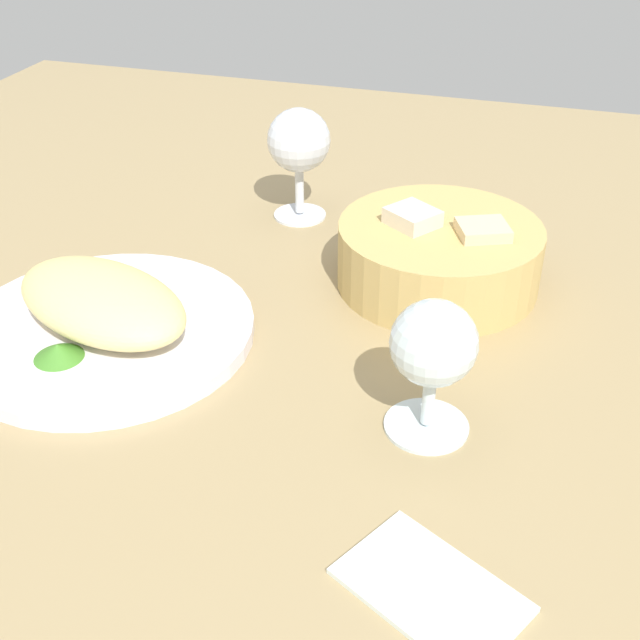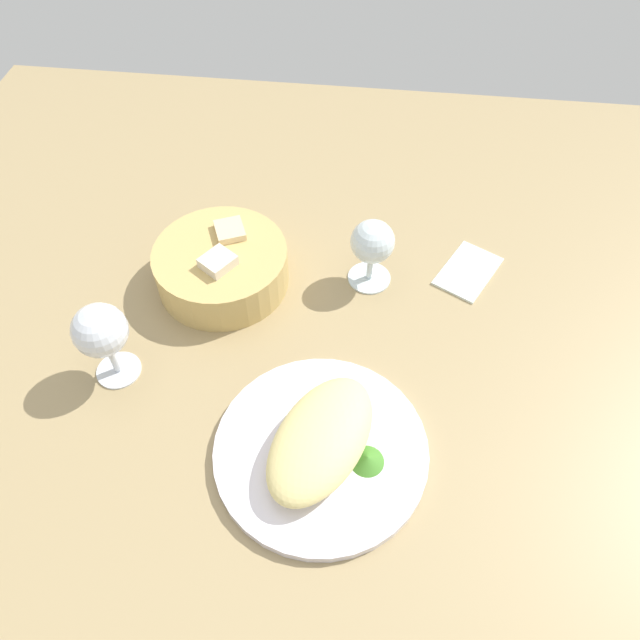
{
  "view_description": "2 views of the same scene",
  "coord_description": "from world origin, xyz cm",
  "px_view_note": "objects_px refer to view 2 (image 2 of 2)",
  "views": [
    {
      "loc": [
        22.6,
        -59.85,
        40.99
      ],
      "look_at": [
        5.94,
        -5.22,
        4.02
      ],
      "focal_mm": 45.69,
      "sensor_mm": 36.0,
      "label": 1
    },
    {
      "loc": [
        -45.88,
        -11.27,
        68.42
      ],
      "look_at": [
        4.27,
        -5.3,
        4.06
      ],
      "focal_mm": 33.61,
      "sensor_mm": 36.0,
      "label": 2
    }
  ],
  "objects_px": {
    "folded_napkin": "(468,270)",
    "bread_basket": "(222,266)",
    "plate": "(321,450)",
    "wine_glass_far": "(101,333)",
    "wine_glass_near": "(372,245)"
  },
  "relations": [
    {
      "from": "folded_napkin",
      "to": "bread_basket",
      "type": "bearing_deg",
      "value": -52.16
    },
    {
      "from": "bread_basket",
      "to": "folded_napkin",
      "type": "bearing_deg",
      "value": -80.46
    },
    {
      "from": "folded_napkin",
      "to": "plate",
      "type": "bearing_deg",
      "value": -1.86
    },
    {
      "from": "plate",
      "to": "wine_glass_far",
      "type": "xyz_separation_m",
      "value": [
        0.09,
        0.29,
        0.08
      ]
    },
    {
      "from": "wine_glass_near",
      "to": "folded_napkin",
      "type": "xyz_separation_m",
      "value": [
        0.03,
        -0.15,
        -0.07
      ]
    },
    {
      "from": "plate",
      "to": "wine_glass_near",
      "type": "bearing_deg",
      "value": -7.57
    },
    {
      "from": "wine_glass_far",
      "to": "wine_glass_near",
      "type": "bearing_deg",
      "value": -57.34
    },
    {
      "from": "bread_basket",
      "to": "folded_napkin",
      "type": "xyz_separation_m",
      "value": [
        0.06,
        -0.37,
        -0.03
      ]
    },
    {
      "from": "plate",
      "to": "wine_glass_far",
      "type": "relative_size",
      "value": 2.08
    },
    {
      "from": "bread_basket",
      "to": "folded_napkin",
      "type": "height_order",
      "value": "bread_basket"
    },
    {
      "from": "bread_basket",
      "to": "wine_glass_far",
      "type": "distance_m",
      "value": 0.21
    },
    {
      "from": "bread_basket",
      "to": "wine_glass_far",
      "type": "height_order",
      "value": "wine_glass_far"
    },
    {
      "from": "plate",
      "to": "wine_glass_near",
      "type": "relative_size",
      "value": 2.37
    },
    {
      "from": "bread_basket",
      "to": "wine_glass_near",
      "type": "distance_m",
      "value": 0.22
    },
    {
      "from": "plate",
      "to": "wine_glass_near",
      "type": "height_order",
      "value": "wine_glass_near"
    }
  ]
}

